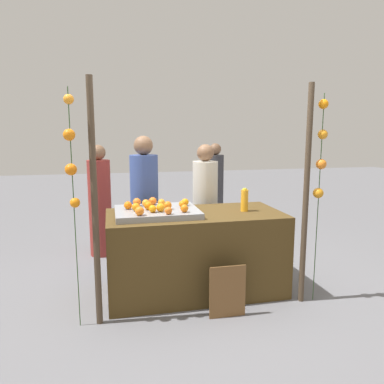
{
  "coord_description": "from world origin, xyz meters",
  "views": [
    {
      "loc": [
        -0.86,
        -3.65,
        1.71
      ],
      "look_at": [
        0.0,
        0.15,
        1.06
      ],
      "focal_mm": 34.08,
      "sensor_mm": 36.0,
      "label": 1
    }
  ],
  "objects_px": {
    "orange_0": "(185,202)",
    "juice_bottle": "(245,200)",
    "chalkboard_sign": "(227,292)",
    "orange_1": "(168,205)",
    "vendor_left": "(145,210)",
    "vendor_right": "(205,211)",
    "stall_counter": "(195,252)"
  },
  "relations": [
    {
      "from": "orange_0",
      "to": "orange_1",
      "type": "distance_m",
      "value": 0.26
    },
    {
      "from": "stall_counter",
      "to": "chalkboard_sign",
      "type": "xyz_separation_m",
      "value": [
        0.16,
        -0.63,
        -0.19
      ]
    },
    {
      "from": "vendor_right",
      "to": "juice_bottle",
      "type": "bearing_deg",
      "value": -71.14
    },
    {
      "from": "orange_1",
      "to": "vendor_left",
      "type": "height_order",
      "value": "vendor_left"
    },
    {
      "from": "vendor_left",
      "to": "orange_0",
      "type": "bearing_deg",
      "value": -54.69
    },
    {
      "from": "orange_1",
      "to": "chalkboard_sign",
      "type": "height_order",
      "value": "orange_1"
    },
    {
      "from": "vendor_left",
      "to": "vendor_right",
      "type": "height_order",
      "value": "vendor_left"
    },
    {
      "from": "juice_bottle",
      "to": "vendor_left",
      "type": "xyz_separation_m",
      "value": [
        -1.01,
        0.69,
        -0.21
      ]
    },
    {
      "from": "orange_1",
      "to": "juice_bottle",
      "type": "distance_m",
      "value": 0.84
    },
    {
      "from": "vendor_left",
      "to": "juice_bottle",
      "type": "bearing_deg",
      "value": -34.39
    },
    {
      "from": "chalkboard_sign",
      "to": "vendor_right",
      "type": "xyz_separation_m",
      "value": [
        0.13,
        1.32,
        0.48
      ]
    },
    {
      "from": "orange_0",
      "to": "juice_bottle",
      "type": "relative_size",
      "value": 0.31
    },
    {
      "from": "stall_counter",
      "to": "chalkboard_sign",
      "type": "height_order",
      "value": "stall_counter"
    },
    {
      "from": "vendor_right",
      "to": "vendor_left",
      "type": "bearing_deg",
      "value": -177.66
    },
    {
      "from": "orange_0",
      "to": "vendor_left",
      "type": "bearing_deg",
      "value": 125.31
    },
    {
      "from": "orange_1",
      "to": "chalkboard_sign",
      "type": "xyz_separation_m",
      "value": [
        0.46,
        -0.6,
        -0.72
      ]
    },
    {
      "from": "orange_0",
      "to": "chalkboard_sign",
      "type": "xyz_separation_m",
      "value": [
        0.24,
        -0.74,
        -0.72
      ]
    },
    {
      "from": "orange_0",
      "to": "juice_bottle",
      "type": "xyz_separation_m",
      "value": [
        0.62,
        -0.14,
        0.02
      ]
    },
    {
      "from": "orange_0",
      "to": "vendor_right",
      "type": "distance_m",
      "value": 0.73
    },
    {
      "from": "orange_0",
      "to": "vendor_left",
      "type": "height_order",
      "value": "vendor_left"
    },
    {
      "from": "orange_0",
      "to": "orange_1",
      "type": "height_order",
      "value": "orange_1"
    },
    {
      "from": "orange_1",
      "to": "chalkboard_sign",
      "type": "distance_m",
      "value": 1.04
    },
    {
      "from": "orange_0",
      "to": "vendor_right",
      "type": "xyz_separation_m",
      "value": [
        0.38,
        0.58,
        -0.24
      ]
    },
    {
      "from": "stall_counter",
      "to": "vendor_right",
      "type": "relative_size",
      "value": 1.18
    },
    {
      "from": "orange_1",
      "to": "juice_bottle",
      "type": "bearing_deg",
      "value": 0.09
    },
    {
      "from": "orange_0",
      "to": "chalkboard_sign",
      "type": "relative_size",
      "value": 0.15
    },
    {
      "from": "juice_bottle",
      "to": "vendor_left",
      "type": "bearing_deg",
      "value": 145.61
    },
    {
      "from": "orange_0",
      "to": "chalkboard_sign",
      "type": "distance_m",
      "value": 1.06
    },
    {
      "from": "chalkboard_sign",
      "to": "orange_1",
      "type": "bearing_deg",
      "value": 127.37
    },
    {
      "from": "stall_counter",
      "to": "orange_0",
      "type": "xyz_separation_m",
      "value": [
        -0.08,
        0.12,
        0.53
      ]
    },
    {
      "from": "chalkboard_sign",
      "to": "vendor_right",
      "type": "distance_m",
      "value": 1.41
    },
    {
      "from": "chalkboard_sign",
      "to": "vendor_left",
      "type": "bearing_deg",
      "value": 116.0
    }
  ]
}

